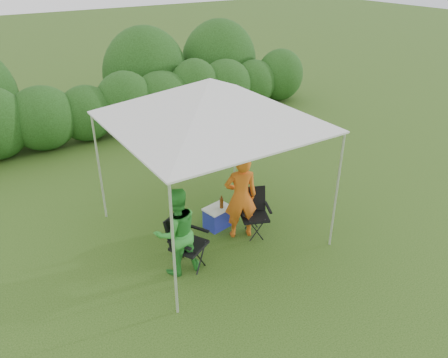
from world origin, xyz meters
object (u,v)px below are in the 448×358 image
man (241,197)px  cooler (218,217)px  woman (177,232)px  chair_left (184,238)px  canopy (210,101)px  chair_right (254,209)px

man → cooler: size_ratio=2.95×
man → cooler: man is taller
woman → cooler: (1.20, 0.72, -0.53)m
cooler → chair_left: bearing=-158.7°
canopy → woman: bearing=-147.2°
chair_left → chair_right: bearing=-22.2°
chair_left → cooler: (1.04, 0.65, -0.32)m
man → woman: bearing=32.0°
canopy → chair_right: canopy is taller
chair_right → chair_left: (-1.49, -0.16, 0.04)m
chair_right → cooler: chair_right is taller
canopy → cooler: canopy is taller
chair_right → cooler: 0.73m
man → cooler: 0.77m
canopy → man: 1.75m
canopy → chair_left: size_ratio=3.36×
cooler → canopy: bearing=-174.3°
woman → man: bearing=-164.1°
chair_right → canopy: bearing=165.5°
chair_left → cooler: size_ratio=1.71×
woman → cooler: bearing=-144.0°
chair_right → chair_left: size_ratio=0.93×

